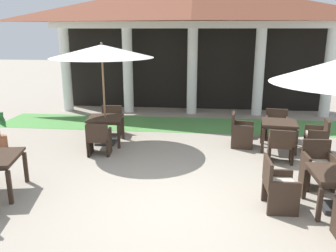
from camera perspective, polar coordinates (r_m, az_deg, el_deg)
The scene contains 15 objects.
ground_plane at distance 6.33m, azimuth 0.98°, elevation -13.16°, with size 60.00×60.00×0.00m, color #9E9384.
background_pavilion at distance 13.01m, azimuth 4.15°, elevation 17.77°, with size 10.79×2.41×4.68m.
lawn_strip at distance 11.57m, azimuth 3.48°, elevation 0.22°, with size 12.59×1.94×0.01m, color #519347.
patio_table_near_foreground at distance 9.49m, azimuth 17.67°, elevation 0.06°, with size 0.98×0.98×0.74m.
patio_chair_near_foreground_south at distance 8.65m, azimuth 17.92°, elevation -3.06°, with size 0.64×0.58×0.82m.
patio_chair_near_foreground_north at distance 10.47m, azimuth 17.24°, elevation 0.11°, with size 0.70×0.66×0.83m.
patio_chair_near_foreground_west at distance 9.52m, azimuth 11.82°, elevation -0.90°, with size 0.63×0.62×0.91m.
patio_chair_near_foreground_east at distance 9.67m, azimuth 23.18°, elevation -1.60°, with size 0.57×0.65×0.86m.
patio_table_mid_left at distance 9.66m, azimuth -10.20°, elevation 0.83°, with size 0.99×0.99×0.74m.
patio_umbrella_mid_left at distance 9.37m, azimuth -10.74°, elevation 11.79°, with size 2.70×2.70×2.73m.
patio_chair_mid_left_north at distance 10.59m, azimuth -9.26°, elevation 0.78°, with size 0.67×0.60×0.83m.
patio_chair_mid_left_south at distance 8.86m, azimuth -11.18°, elevation -2.16°, with size 0.59×0.55×0.85m.
patio_chair_mid_right_west at distance 6.43m, azimuth 17.51°, elevation -9.39°, with size 0.54×0.61×0.90m.
patio_chair_mid_right_north at distance 7.57m, azimuth 23.23°, elevation -6.06°, with size 0.58×0.56×0.91m.
terracotta_urn at distance 10.39m, azimuth 12.98°, elevation -0.97°, with size 0.28×0.28×0.41m.
Camera 1 is at (0.49, -5.54, 3.02)m, focal length 37.40 mm.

